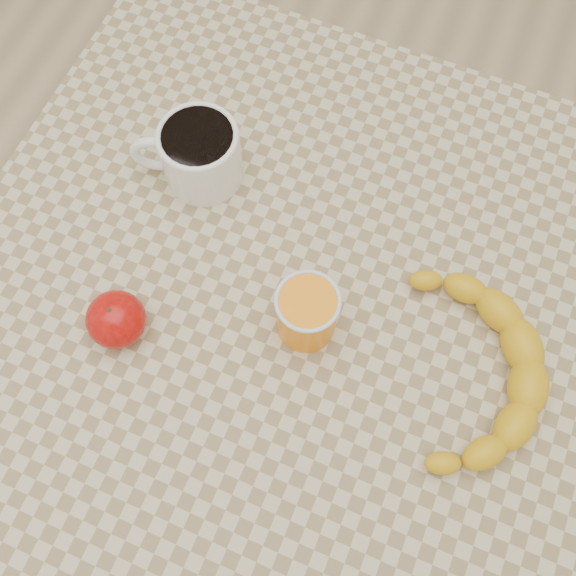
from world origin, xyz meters
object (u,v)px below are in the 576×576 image
at_px(orange_juice_glass, 307,313).
at_px(table, 288,319).
at_px(coffee_mug, 198,153).
at_px(apple, 116,319).
at_px(banana, 474,371).

bearing_deg(orange_juice_glass, table, 140.80).
bearing_deg(table, orange_juice_glass, -39.20).
distance_m(table, coffee_mug, 0.24).
bearing_deg(apple, banana, 14.42).
bearing_deg(table, coffee_mug, 145.82).
relative_size(coffee_mug, banana, 0.47).
relative_size(coffee_mug, apple, 1.71).
height_order(coffee_mug, apple, coffee_mug).
bearing_deg(coffee_mug, banana, -17.77).
relative_size(orange_juice_glass, apple, 0.97).
xyz_separation_m(coffee_mug, apple, (0.00, -0.22, -0.01)).
distance_m(coffee_mug, orange_juice_glass, 0.24).
relative_size(table, coffee_mug, 5.49).
bearing_deg(orange_juice_glass, coffee_mug, 144.91).
relative_size(coffee_mug, orange_juice_glass, 1.77).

